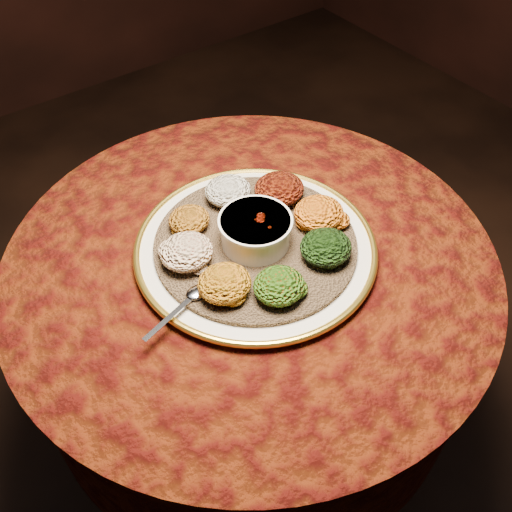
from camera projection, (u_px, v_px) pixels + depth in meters
table at (251, 311)px, 1.24m from camera, size 0.96×0.96×0.73m
platter at (255, 247)px, 1.10m from camera, size 0.51×0.51×0.02m
injera at (255, 243)px, 1.09m from camera, size 0.46×0.46×0.01m
stew_bowl at (255, 229)px, 1.07m from camera, size 0.14×0.14×0.06m
spoon at (193, 296)px, 0.99m from camera, size 0.15×0.06×0.01m
portion_ayib at (228, 191)px, 1.16m from camera, size 0.10×0.09×0.05m
portion_kitfo at (279, 189)px, 1.16m from camera, size 0.10×0.10×0.05m
portion_tikil at (319, 213)px, 1.11m from camera, size 0.10×0.09×0.05m
portion_gomen at (326, 247)px, 1.05m from camera, size 0.10×0.09×0.05m
portion_mixveg at (279, 286)px, 0.99m from camera, size 0.09×0.09×0.04m
portion_kik at (225, 283)px, 0.99m from camera, size 0.10×0.09×0.05m
portion_timatim at (187, 252)px, 1.04m from camera, size 0.10×0.09×0.05m
portion_shiro at (189, 220)px, 1.10m from camera, size 0.08×0.08×0.04m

